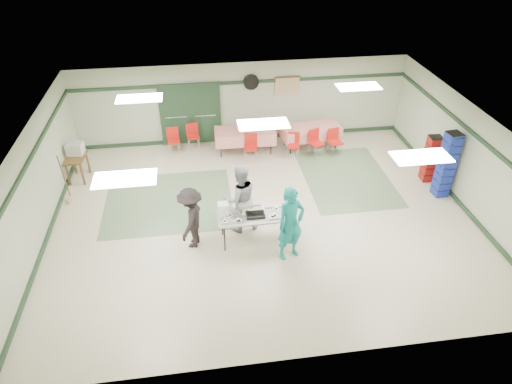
{
  "coord_description": "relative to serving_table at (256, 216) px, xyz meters",
  "views": [
    {
      "loc": [
        -1.55,
        -9.66,
        7.35
      ],
      "look_at": [
        -0.22,
        -0.3,
        0.97
      ],
      "focal_mm": 32.0,
      "sensor_mm": 36.0,
      "label": 1
    }
  ],
  "objects": [
    {
      "name": "chair_loose_a",
      "position": [
        -1.4,
        5.04,
        -0.19
      ],
      "size": [
        0.44,
        0.44,
        0.87
      ],
      "rotation": [
        0.0,
        0.0,
        0.1
      ],
      "color": "red",
      "rests_on": "floor"
    },
    {
      "name": "trim_right",
      "position": [
        5.78,
        0.96,
        1.33
      ],
      "size": [
        0.06,
        9.0,
        0.1
      ],
      "primitive_type": "cube",
      "rotation": [
        0.0,
        0.0,
        1.57
      ],
      "color": "#1F3923",
      "rests_on": "wall_back"
    },
    {
      "name": "double_door_left",
      "position": [
        -1.89,
        5.4,
        0.33
      ],
      "size": [
        0.9,
        0.06,
        2.1
      ],
      "primitive_type": "cube",
      "color": "#979A97",
      "rests_on": "floor"
    },
    {
      "name": "ceiling",
      "position": [
        0.31,
        0.96,
        1.98
      ],
      "size": [
        11.0,
        11.0,
        0.0
      ],
      "primitive_type": "plane",
      "rotation": [
        3.14,
        0.0,
        0.0
      ],
      "color": "silver",
      "rests_on": "wall_back"
    },
    {
      "name": "wall_right",
      "position": [
        5.81,
        0.96,
        0.63
      ],
      "size": [
        0.0,
        9.0,
        9.0
      ],
      "primitive_type": "plane",
      "rotation": [
        1.57,
        0.0,
        -1.57
      ],
      "color": "#B1BDA1",
      "rests_on": "floor"
    },
    {
      "name": "double_door_right",
      "position": [
        -0.94,
        5.4,
        0.33
      ],
      "size": [
        0.9,
        0.06,
        2.1
      ],
      "primitive_type": "cube",
      "color": "#979A97",
      "rests_on": "floor"
    },
    {
      "name": "green_patch_a",
      "position": [
        -2.19,
        1.96,
        -0.71
      ],
      "size": [
        3.5,
        3.0,
        0.01
      ],
      "primitive_type": "cube",
      "color": "gray",
      "rests_on": "floor"
    },
    {
      "name": "wall_back",
      "position": [
        0.31,
        5.46,
        0.63
      ],
      "size": [
        11.0,
        0.0,
        11.0
      ],
      "primitive_type": "plane",
      "rotation": [
        1.57,
        0.0,
        0.0
      ],
      "color": "#B1BDA1",
      "rests_on": "floor"
    },
    {
      "name": "office_printer",
      "position": [
        -4.84,
        3.76,
        0.2
      ],
      "size": [
        0.48,
        0.43,
        0.35
      ],
      "primitive_type": "cube",
      "rotation": [
        0.0,
        0.0,
        -0.1
      ],
      "color": "#B9B8B4",
      "rests_on": "printer_table"
    },
    {
      "name": "wall_front",
      "position": [
        0.31,
        -3.54,
        0.63
      ],
      "size": [
        11.0,
        0.0,
        11.0
      ],
      "primitive_type": "plane",
      "rotation": [
        -1.57,
        0.0,
        0.0
      ],
      "color": "#B1BDA1",
      "rests_on": "floor"
    },
    {
      "name": "crate_stack_blue_b",
      "position": [
        5.46,
        1.23,
        0.26
      ],
      "size": [
        0.41,
        0.41,
        1.95
      ],
      "primitive_type": "cube",
      "rotation": [
        0.0,
        0.0,
        0.1
      ],
      "color": "#1B37A3",
      "rests_on": "floor"
    },
    {
      "name": "crate_stack_red",
      "position": [
        5.46,
        2.04,
        -0.0
      ],
      "size": [
        0.39,
        0.39,
        1.42
      ],
      "primitive_type": "cube",
      "rotation": [
        0.0,
        0.0,
        -0.06
      ],
      "color": "#A51013",
      "rests_on": "floor"
    },
    {
      "name": "chair_b",
      "position": [
        1.79,
        3.99,
        -0.21
      ],
      "size": [
        0.45,
        0.45,
        0.82
      ],
      "rotation": [
        0.0,
        0.0,
        -0.21
      ],
      "color": "red",
      "rests_on": "floor"
    },
    {
      "name": "volunteer_grey",
      "position": [
        -0.32,
        0.5,
        0.21
      ],
      "size": [
        1.03,
        0.88,
        1.85
      ],
      "primitive_type": "imported",
      "rotation": [
        0.0,
        0.0,
        3.35
      ],
      "color": "#9A9A9F",
      "rests_on": "floor"
    },
    {
      "name": "wall_left",
      "position": [
        -5.19,
        0.96,
        0.63
      ],
      "size": [
        0.0,
        9.0,
        9.0
      ],
      "primitive_type": "plane",
      "rotation": [
        1.57,
        0.0,
        1.57
      ],
      "color": "#B1BDA1",
      "rests_on": "floor"
    },
    {
      "name": "chair_c",
      "position": [
        3.13,
        4.0,
        -0.18
      ],
      "size": [
        0.49,
        0.49,
        0.88
      ],
      "rotation": [
        0.0,
        0.0,
        0.24
      ],
      "color": "red",
      "rests_on": "floor"
    },
    {
      "name": "volunteer_teal",
      "position": [
        0.7,
        -0.7,
        0.23
      ],
      "size": [
        0.8,
        0.66,
        1.89
      ],
      "primitive_type": "imported",
      "rotation": [
        0.0,
        0.0,
        0.36
      ],
      "color": "teal",
      "rests_on": "floor"
    },
    {
      "name": "floor",
      "position": [
        0.31,
        0.96,
        -0.72
      ],
      "size": [
        11.0,
        11.0,
        0.0
      ],
      "primitive_type": "plane",
      "color": "beige",
      "rests_on": "ground"
    },
    {
      "name": "chair_d",
      "position": [
        0.41,
        4.0,
        -0.18
      ],
      "size": [
        0.47,
        0.47,
        0.87
      ],
      "rotation": [
        0.0,
        0.0,
        -0.17
      ],
      "color": "red",
      "rests_on": "floor"
    },
    {
      "name": "baseboard_left",
      "position": [
        -5.16,
        0.96,
        -0.66
      ],
      "size": [
        0.06,
        9.0,
        0.12
      ],
      "primitive_type": "cube",
      "rotation": [
        0.0,
        0.0,
        1.57
      ],
      "color": "#1F3923",
      "rests_on": "floor"
    },
    {
      "name": "broom",
      "position": [
        -4.92,
        2.38,
        0.05
      ],
      "size": [
        0.09,
        0.24,
        1.48
      ],
      "primitive_type": "cylinder",
      "rotation": [
        0.14,
        0.0,
        0.25
      ],
      "color": "brown",
      "rests_on": "floor"
    },
    {
      "name": "door_frame",
      "position": [
        -1.42,
        5.38,
        0.33
      ],
      "size": [
        2.0,
        0.03,
        2.15
      ],
      "primitive_type": "cube",
      "color": "#1F3923",
      "rests_on": "floor"
    },
    {
      "name": "green_patch_b",
      "position": [
        3.11,
        2.46,
        -0.71
      ],
      "size": [
        2.5,
        3.5,
        0.01
      ],
      "primitive_type": "cube",
      "color": "gray",
      "rests_on": "floor"
    },
    {
      "name": "trim_back",
      "position": [
        0.31,
        5.43,
        1.33
      ],
      "size": [
        11.0,
        0.06,
        0.1
      ],
      "primitive_type": "cube",
      "color": "#1F3923",
      "rests_on": "wall_back"
    },
    {
      "name": "chair_a",
      "position": [
        2.5,
        4.0,
        -0.17
      ],
      "size": [
        0.54,
        0.54,
        0.89
      ],
      "rotation": [
        0.0,
        0.0,
        0.41
      ],
      "color": "red",
      "rests_on": "floor"
    },
    {
      "name": "serving_table",
      "position": [
        0.0,
        0.0,
        0.0
      ],
      "size": [
        1.86,
        0.78,
        0.76
      ],
      "rotation": [
        0.0,
        0.0,
        0.02
      ],
      "color": "#A9A9A4",
      "rests_on": "floor"
    },
    {
      "name": "trim_left",
      "position": [
        -5.16,
        0.96,
        1.33
      ],
      "size": [
        0.06,
        9.0,
        0.1
      ],
      "primitive_type": "cube",
      "rotation": [
        0.0,
        0.0,
        1.57
      ],
      "color": "#1F3923",
      "rests_on": "wall_back"
    },
    {
      "name": "volunteer_dark",
      "position": [
        -1.55,
        0.03,
        0.09
      ],
      "size": [
        0.9,
        1.17,
        1.61
      ],
      "primitive_type": "imported",
      "rotation": [
        0.0,
        0.0,
        -1.89
      ],
      "color": "black",
      "rests_on": "floor"
    },
    {
      "name": "sheet_tray_left",
      "position": [
        -0.57,
        -0.08,
        0.06
      ],
      "size": [
        0.56,
        0.43,
        0.02
      ],
      "primitive_type": "cube",
      "rotation": [
        0.0,
        0.0,
        0.02
      ],
      "color": "silver",
      "rests_on": "serving_table"
    },
    {
      "name": "crate_stack_blue_a",
      "position": [
        5.46,
        1.22,
        0.22
      ],
      "size": [
        0.37,
        0.37,
        1.88
      ],
      "primitive_type": "cube",
      "rotation": [
        0.0,
        0.0,
        0.02
      ],
      "color": "#1B37A3",
      "rests_on": "floor"
    },
    {
      "name": "baseboard_back",
      "position": [
        0.31,
        5.43,
        -0.66
      ],
      "size": [
        11.0,
        0.06,
        0.12
      ],
      "primitive_type": "cube",
      "color": "#1F3923",
      "rests_on": "floor"
    },
    {
      "name": "baseboard_right",
      "position": [
        5.78,
        0.96,
        -0.66
      ],
      "size": [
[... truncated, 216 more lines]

